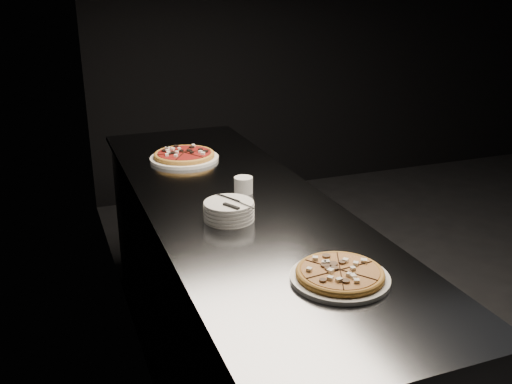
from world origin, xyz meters
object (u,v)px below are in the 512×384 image
object	(u,v)px
counter	(236,297)
ramekin	(243,185)
pizza_mushroom	(340,275)
plate_stack	(229,211)
pizza_tomato	(184,156)
cutlery	(232,202)

from	to	relation	value
counter	ramekin	world-z (taller)	ramekin
pizza_mushroom	ramekin	size ratio (longest dim) A/B	3.80
plate_stack	counter	bearing A→B (deg)	65.00
counter	pizza_tomato	world-z (taller)	pizza_tomato
counter	ramekin	size ratio (longest dim) A/B	30.96
pizza_mushroom	ramekin	xyz separation A→B (m)	(-0.01, 0.81, 0.02)
pizza_tomato	cutlery	world-z (taller)	cutlery
cutlery	ramekin	xyz separation A→B (m)	(0.14, 0.27, -0.04)
plate_stack	cutlery	size ratio (longest dim) A/B	0.95
counter	pizza_mushroom	size ratio (longest dim) A/B	8.15
cutlery	ramekin	distance (m)	0.30
counter	ramekin	distance (m)	0.50
pizza_tomato	pizza_mushroom	bearing A→B (deg)	-84.49
cutlery	pizza_mushroom	bearing A→B (deg)	-101.46
plate_stack	pizza_tomato	bearing A→B (deg)	87.78
counter	plate_stack	xyz separation A→B (m)	(-0.09, -0.20, 0.49)
counter	pizza_tomato	bearing A→B (deg)	95.62
plate_stack	ramekin	bearing A→B (deg)	59.58
pizza_mushroom	plate_stack	xyz separation A→B (m)	(-0.16, 0.56, 0.02)
cutlery	ramekin	world-z (taller)	cutlery
counter	pizza_tomato	size ratio (longest dim) A/B	7.14
plate_stack	ramekin	xyz separation A→B (m)	(0.15, 0.25, 0.00)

